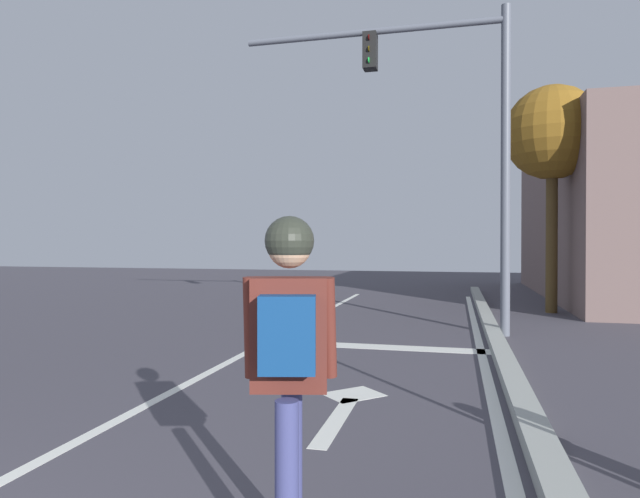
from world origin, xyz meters
The scene contains 9 objects.
lane_line_center centered at (-0.26, 6.00, 0.00)m, with size 0.12×20.00×0.01m, color silver.
lane_line_curbside centered at (3.00, 6.00, 0.00)m, with size 0.12×20.00×0.01m, color silver.
stop_bar centered at (1.44, 7.70, 0.00)m, with size 3.42×0.40×0.01m, color silver.
lane_arrow_stem centered at (1.61, 4.21, 0.00)m, with size 0.16×1.40×0.01m, color silver.
lane_arrow_head centered at (1.61, 5.06, 0.00)m, with size 0.56×0.44×0.01m, color silver.
curb_strip centered at (3.25, 6.00, 0.07)m, with size 0.24×24.00×0.14m, color #9A9E97.
skater centered at (1.86, 2.03, 1.10)m, with size 0.44×0.61×1.62m.
traffic_signal_mast centered at (2.46, 9.20, 3.84)m, with size 4.69×0.34×5.58m.
roadside_tree centered at (4.75, 12.69, 4.01)m, with size 2.10×2.10×5.11m.
Camera 1 is at (2.63, -0.48, 1.57)m, focal length 30.59 mm.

